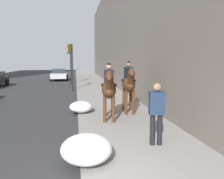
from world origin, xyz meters
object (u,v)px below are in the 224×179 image
Objects in this scene: mounted_horse_near at (109,89)px; pedestrian_greeting at (157,110)px; car_far_lane at (59,74)px; mounted_horse_far at (129,84)px; traffic_light_near_curb at (71,59)px; traffic_light_far_curb at (70,59)px.

mounted_horse_near is 1.32× the size of pedestrian_greeting.
mounted_horse_near is 0.50× the size of car_far_lane.
car_far_lane is at bearing -161.22° from mounted_horse_far.
mounted_horse_far is (1.10, -1.04, 0.06)m from mounted_horse_near.
traffic_light_near_curb is at bearing -156.99° from mounted_horse_far.
mounted_horse_far is 0.61× the size of traffic_light_near_curb.
traffic_light_near_curb is at bearing 18.59° from pedestrian_greeting.
traffic_light_near_curb is 4.97m from traffic_light_far_curb.
pedestrian_greeting is (-3.95, 0.16, -0.31)m from mounted_horse_far.
car_far_lane is 6.37m from traffic_light_far_curb.
mounted_horse_far is at bearing 11.67° from car_far_lane.
traffic_light_far_curb reaches higher than traffic_light_near_curb.
mounted_horse_near is 0.58× the size of traffic_light_far_curb.
traffic_light_near_curb is at bearing 8.12° from car_far_lane.
car_far_lane is 1.19× the size of traffic_light_near_curb.
mounted_horse_near is 10.15m from traffic_light_near_curb.
pedestrian_greeting is at bearing 4.02° from mounted_horse_far.
mounted_horse_near is 0.97× the size of mounted_horse_far.
car_far_lane is 11.15m from traffic_light_near_curb.
mounted_horse_far is 0.51× the size of car_far_lane.
mounted_horse_far is 0.60× the size of traffic_light_far_curb.
traffic_light_near_curb is (12.80, 2.49, 1.44)m from pedestrian_greeting.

